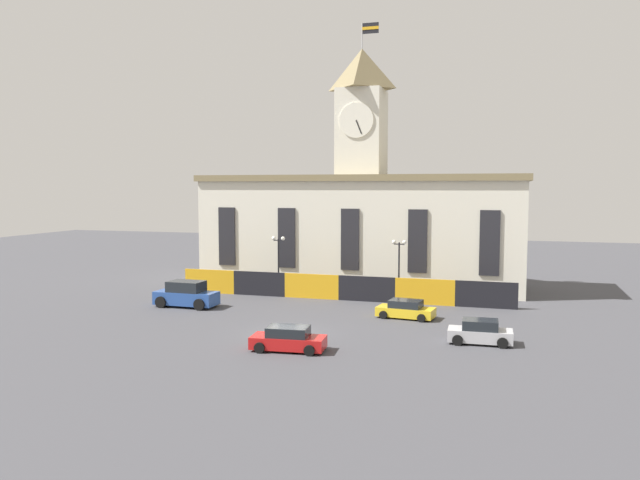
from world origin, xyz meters
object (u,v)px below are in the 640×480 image
object	(u,v)px
car_red_sedan	(288,339)
car_silver_hatch	(480,333)
car_yellow_coupe	(406,310)
street_lamp_left	(278,252)
street_lamp_far_right	(399,257)
car_blue_van	(186,295)

from	to	relation	value
car_red_sedan	car_silver_hatch	xyz separation A→B (m)	(10.83, 5.04, 0.02)
car_red_sedan	car_yellow_coupe	world-z (taller)	car_red_sedan
car_silver_hatch	car_yellow_coupe	xyz separation A→B (m)	(-5.63, 6.16, -0.07)
street_lamp_left	street_lamp_far_right	size ratio (longest dim) A/B	1.01
car_red_sedan	car_blue_van	bearing A→B (deg)	135.13
street_lamp_far_right	car_silver_hatch	world-z (taller)	street_lamp_far_right
street_lamp_left	car_red_sedan	size ratio (longest dim) A/B	1.15
car_red_sedan	car_yellow_coupe	size ratio (longest dim) A/B	1.04
car_yellow_coupe	car_red_sedan	bearing A→B (deg)	-108.17
car_blue_van	car_silver_hatch	xyz separation A→B (m)	(23.36, -5.31, -0.27)
street_lamp_left	car_red_sedan	bearing A→B (deg)	-67.56
street_lamp_left	car_red_sedan	world-z (taller)	street_lamp_left
car_yellow_coupe	car_blue_van	bearing A→B (deg)	-170.50
street_lamp_left	street_lamp_far_right	bearing A→B (deg)	0.00
car_blue_van	street_lamp_far_right	bearing A→B (deg)	27.06
car_blue_van	car_yellow_coupe	size ratio (longest dim) A/B	1.17
car_blue_van	car_yellow_coupe	xyz separation A→B (m)	(17.72, 0.86, -0.34)
street_lamp_far_right	street_lamp_left	bearing A→B (deg)	-180.00
car_blue_van	car_silver_hatch	distance (m)	23.95
car_blue_van	car_silver_hatch	world-z (taller)	car_blue_van
street_lamp_far_right	car_silver_hatch	xyz separation A→B (m)	(7.38, -13.19, -3.07)
street_lamp_left	street_lamp_far_right	xyz separation A→B (m)	(10.98, 0.00, -0.03)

